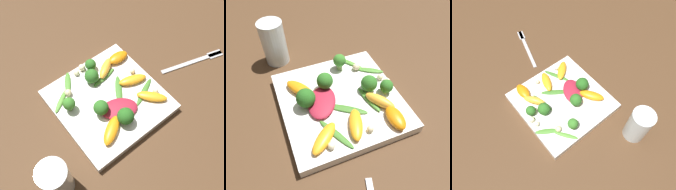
# 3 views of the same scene
# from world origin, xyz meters

# --- Properties ---
(ground_plane) EXTENTS (2.40, 2.40, 0.00)m
(ground_plane) POSITION_xyz_m (0.00, 0.00, 0.00)
(ground_plane) COLOR #4C331E
(plate) EXTENTS (0.25, 0.25, 0.02)m
(plate) POSITION_xyz_m (0.00, 0.00, 0.01)
(plate) COLOR white
(plate) RESTS_ON ground_plane
(drinking_glass) EXTENTS (0.06, 0.06, 0.11)m
(drinking_glass) POSITION_xyz_m (0.10, -0.21, 0.06)
(drinking_glass) COLOR silver
(drinking_glass) RESTS_ON ground_plane
(fork) EXTENTS (0.07, 0.19, 0.01)m
(fork) POSITION_xyz_m (0.05, 0.28, 0.00)
(fork) COLOR #B2B2B7
(fork) RESTS_ON ground_plane
(radicchio_leaf_0) EXTENTS (0.09, 0.11, 0.01)m
(radicchio_leaf_0) POSITION_xyz_m (0.04, -0.00, 0.03)
(radicchio_leaf_0) COLOR maroon
(radicchio_leaf_0) RESTS_ON plate
(orange_segment_0) EXTENTS (0.06, 0.07, 0.02)m
(orange_segment_0) POSITION_xyz_m (-0.07, 0.05, 0.03)
(orange_segment_0) COLOR #FCAD33
(orange_segment_0) RESTS_ON plate
(orange_segment_1) EXTENTS (0.07, 0.07, 0.02)m
(orange_segment_1) POSITION_xyz_m (0.07, 0.08, 0.03)
(orange_segment_1) COLOR orange
(orange_segment_1) RESTS_ON plate
(orange_segment_2) EXTENTS (0.07, 0.08, 0.02)m
(orange_segment_2) POSITION_xyz_m (0.08, -0.05, 0.03)
(orange_segment_2) COLOR orange
(orange_segment_2) RESTS_ON plate
(orange_segment_3) EXTENTS (0.05, 0.08, 0.02)m
(orange_segment_3) POSITION_xyz_m (-0.00, 0.08, 0.03)
(orange_segment_3) COLOR orange
(orange_segment_3) RESTS_ON plate
(orange_segment_4) EXTENTS (0.03, 0.06, 0.02)m
(orange_segment_4) POSITION_xyz_m (-0.08, 0.09, 0.03)
(orange_segment_4) COLOR orange
(orange_segment_4) RESTS_ON plate
(broccoli_floret_0) EXTENTS (0.03, 0.03, 0.03)m
(broccoli_floret_0) POSITION_xyz_m (-0.10, 0.02, 0.04)
(broccoli_floret_0) COLOR #84AD5B
(broccoli_floret_0) RESTS_ON plate
(broccoli_floret_1) EXTENTS (0.04, 0.04, 0.04)m
(broccoli_floret_1) POSITION_xyz_m (-0.07, -0.00, 0.04)
(broccoli_floret_1) COLOR #84AD5B
(broccoli_floret_1) RESTS_ON plate
(broccoli_floret_2) EXTENTS (0.04, 0.04, 0.04)m
(broccoli_floret_2) POSITION_xyz_m (0.02, -0.04, 0.05)
(broccoli_floret_2) COLOR #7A9E51
(broccoli_floret_2) RESTS_ON plate
(broccoli_floret_3) EXTENTS (0.03, 0.03, 0.04)m
(broccoli_floret_3) POSITION_xyz_m (-0.03, -0.09, 0.05)
(broccoli_floret_3) COLOR #84AD5B
(broccoli_floret_3) RESTS_ON plate
(broccoli_floret_4) EXTENTS (0.04, 0.04, 0.05)m
(broccoli_floret_4) POSITION_xyz_m (0.07, -0.01, 0.05)
(broccoli_floret_4) COLOR #7A9E51
(broccoli_floret_4) RESTS_ON plate
(arugula_sprig_0) EXTENTS (0.08, 0.07, 0.00)m
(arugula_sprig_0) POSITION_xyz_m (0.00, 0.03, 0.03)
(arugula_sprig_0) COLOR #3D7528
(arugula_sprig_0) RESTS_ON plate
(arugula_sprig_1) EXTENTS (0.05, 0.09, 0.00)m
(arugula_sprig_1) POSITION_xyz_m (0.04, 0.08, 0.03)
(arugula_sprig_1) COLOR #3D7528
(arugula_sprig_1) RESTS_ON plate
(arugula_sprig_2) EXTENTS (0.03, 0.08, 0.01)m
(arugula_sprig_2) POSITION_xyz_m (-0.05, 0.03, 0.03)
(arugula_sprig_2) COLOR #47842D
(arugula_sprig_2) RESTS_ON plate
(arugula_sprig_3) EXTENTS (0.06, 0.05, 0.01)m
(arugula_sprig_3) POSITION_xyz_m (-0.10, -0.05, 0.03)
(arugula_sprig_3) COLOR #47842D
(arugula_sprig_3) RESTS_ON plate
(arugula_sprig_4) EXTENTS (0.05, 0.06, 0.01)m
(arugula_sprig_4) POSITION_xyz_m (-0.07, -0.10, 0.03)
(arugula_sprig_4) COLOR #518E33
(arugula_sprig_4) RESTS_ON plate
(macadamia_nut_0) EXTENTS (0.01, 0.01, 0.01)m
(macadamia_nut_0) POSITION_xyz_m (0.06, 0.10, 0.03)
(macadamia_nut_0) COLOR beige
(macadamia_nut_0) RESTS_ON plate
(macadamia_nut_1) EXTENTS (0.01, 0.01, 0.01)m
(macadamia_nut_1) POSITION_xyz_m (-0.11, -0.02, 0.03)
(macadamia_nut_1) COLOR beige
(macadamia_nut_1) RESTS_ON plate
(macadamia_nut_2) EXTENTS (0.02, 0.02, 0.02)m
(macadamia_nut_2) POSITION_xyz_m (-0.07, -0.07, 0.03)
(macadamia_nut_2) COLOR beige
(macadamia_nut_2) RESTS_ON plate
(macadamia_nut_3) EXTENTS (0.02, 0.02, 0.02)m
(macadamia_nut_3) POSITION_xyz_m (-0.11, 0.00, 0.03)
(macadamia_nut_3) COLOR beige
(macadamia_nut_3) RESTS_ON plate
(macadamia_nut_4) EXTENTS (0.01, 0.01, 0.01)m
(macadamia_nut_4) POSITION_xyz_m (-0.02, 0.10, 0.03)
(macadamia_nut_4) COLOR beige
(macadamia_nut_4) RESTS_ON plate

